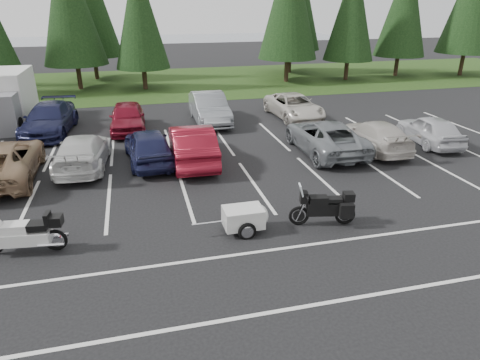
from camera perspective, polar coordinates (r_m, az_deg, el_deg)
name	(u,v)px	position (r m, az deg, el deg)	size (l,w,h in m)	color
ground	(174,206)	(14.91, -8.80, -3.45)	(120.00, 120.00, 0.00)	black
grass_strip	(144,84)	(37.94, -12.63, 12.42)	(80.00, 16.00, 0.01)	#1A3812
lake_water	(163,47)	(68.85, -10.28, 17.08)	(70.00, 50.00, 0.02)	gray
box_truck	(3,100)	(27.27, -29.06, 9.28)	(2.40, 5.60, 2.90)	silver
stall_markings	(169,184)	(16.72, -9.51, -0.48)	(32.00, 16.00, 0.01)	silver
conifer_4	(68,0)	(36.48, -21.93, 21.36)	(4.80, 4.80, 11.17)	#332316
conifer_5	(139,13)	(34.98, -13.30, 20.83)	(4.14, 4.14, 9.63)	#332316
conifer_7	(352,9)	(39.73, 14.71, 21.14)	(4.27, 4.27, 9.94)	#332316
conifer_8	(405,5)	(43.23, 21.13, 20.99)	(4.53, 4.53, 10.56)	#332316
car_near_2	(2,161)	(19.04, -29.18, 2.23)	(2.54, 5.52, 1.53)	#977758
car_near_3	(83,151)	(19.07, -20.23, 3.59)	(1.96, 4.82, 1.40)	silver
car_near_4	(148,146)	(18.85, -12.12, 4.49)	(1.80, 4.47, 1.52)	#1A1D42
car_near_5	(192,144)	(18.58, -6.42, 4.81)	(1.75, 5.01, 1.65)	maroon
car_near_6	(325,137)	(20.14, 11.28, 5.70)	(2.48, 5.37, 1.49)	slate
car_near_7	(374,135)	(21.13, 17.48, 5.70)	(1.90, 4.67, 1.36)	beige
car_near_8	(430,130)	(22.93, 24.01, 6.15)	(1.67, 4.16, 1.42)	silver
car_far_1	(49,119)	(24.77, -24.09, 7.42)	(2.16, 5.31, 1.54)	#181B3D
car_far_2	(128,117)	(23.90, -14.77, 8.12)	(1.79, 4.44, 1.51)	maroon
car_far_3	(209,108)	(24.83, -4.10, 9.54)	(1.77, 5.08, 1.67)	slate
car_far_4	(294,106)	(26.05, 7.22, 9.72)	(2.30, 4.98, 1.39)	beige
touring_motorcycle	(21,230)	(13.27, -27.14, -5.93)	(2.58, 0.80, 1.43)	silver
cargo_trailer	(243,220)	(13.00, 0.43, -5.31)	(1.73, 0.97, 0.80)	silver
adventure_motorcycle	(323,204)	(13.50, 11.00, -3.20)	(2.32, 0.81, 1.41)	black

